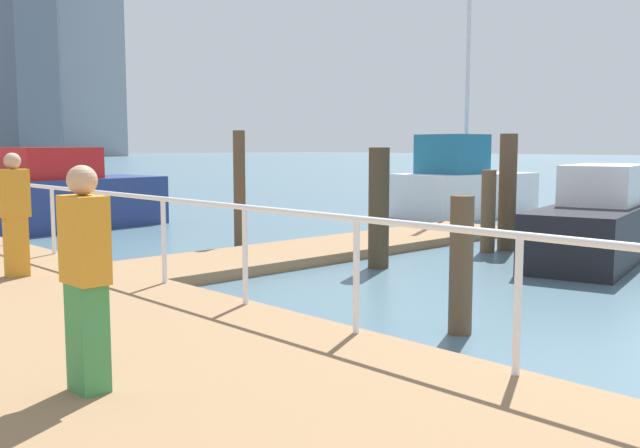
{
  "coord_description": "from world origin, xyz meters",
  "views": [
    {
      "loc": [
        -7.76,
        -1.25,
        2.11
      ],
      "look_at": [
        0.03,
        6.94,
        0.85
      ],
      "focal_mm": 39.92,
      "sensor_mm": 36.0,
      "label": 1
    }
  ],
  "objects_px": {
    "pedestrian_1": "(15,213)",
    "pedestrian_2": "(86,277)",
    "moored_boat_0": "(599,222)",
    "moored_boat_1": "(64,196)",
    "moored_boat_2": "(463,185)"
  },
  "relations": [
    {
      "from": "moored_boat_2",
      "to": "pedestrian_1",
      "type": "distance_m",
      "value": 14.57
    },
    {
      "from": "moored_boat_1",
      "to": "pedestrian_1",
      "type": "xyz_separation_m",
      "value": [
        -4.24,
        -8.11,
        0.41
      ]
    },
    {
      "from": "moored_boat_0",
      "to": "pedestrian_2",
      "type": "bearing_deg",
      "value": -172.86
    },
    {
      "from": "pedestrian_1",
      "to": "pedestrian_2",
      "type": "distance_m",
      "value": 4.97
    },
    {
      "from": "moored_boat_0",
      "to": "moored_boat_1",
      "type": "xyz_separation_m",
      "value": [
        -5.09,
        11.57,
        0.13
      ]
    },
    {
      "from": "moored_boat_1",
      "to": "pedestrian_1",
      "type": "relative_size",
      "value": 3.1
    },
    {
      "from": "pedestrian_1",
      "to": "pedestrian_2",
      "type": "xyz_separation_m",
      "value": [
        -1.31,
        -4.79,
        -0.02
      ]
    },
    {
      "from": "moored_boat_0",
      "to": "moored_boat_1",
      "type": "distance_m",
      "value": 12.64
    },
    {
      "from": "pedestrian_1",
      "to": "pedestrian_2",
      "type": "height_order",
      "value": "pedestrian_1"
    },
    {
      "from": "moored_boat_1",
      "to": "pedestrian_1",
      "type": "bearing_deg",
      "value": -117.59
    },
    {
      "from": "moored_boat_2",
      "to": "moored_boat_1",
      "type": "bearing_deg",
      "value": 153.12
    },
    {
      "from": "moored_boat_0",
      "to": "pedestrian_1",
      "type": "xyz_separation_m",
      "value": [
        -9.33,
        3.46,
        0.55
      ]
    },
    {
      "from": "moored_boat_0",
      "to": "moored_boat_2",
      "type": "distance_m",
      "value": 8.15
    },
    {
      "from": "moored_boat_2",
      "to": "pedestrian_1",
      "type": "relative_size",
      "value": 5.89
    },
    {
      "from": "pedestrian_1",
      "to": "pedestrian_2",
      "type": "bearing_deg",
      "value": -105.27
    }
  ]
}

